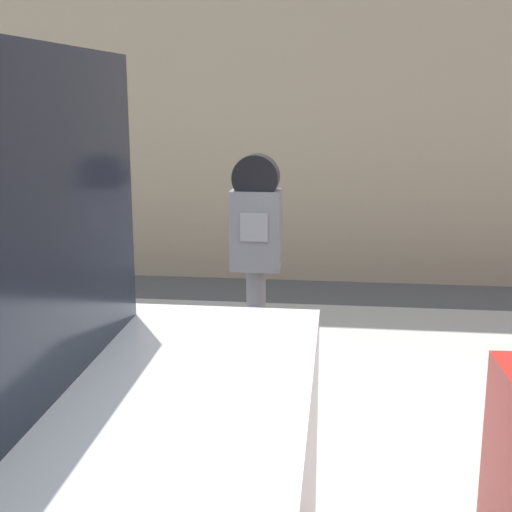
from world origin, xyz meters
TOP-DOWN VIEW (x-y plane):
  - sidewalk at (0.00, 2.20)m, footprint 24.00×2.80m
  - parking_meter at (0.30, 1.04)m, footprint 0.19×0.13m

SIDE VIEW (x-z plane):
  - sidewalk at x=0.00m, z-range 0.00..0.11m
  - parking_meter at x=0.30m, z-range 0.33..1.70m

